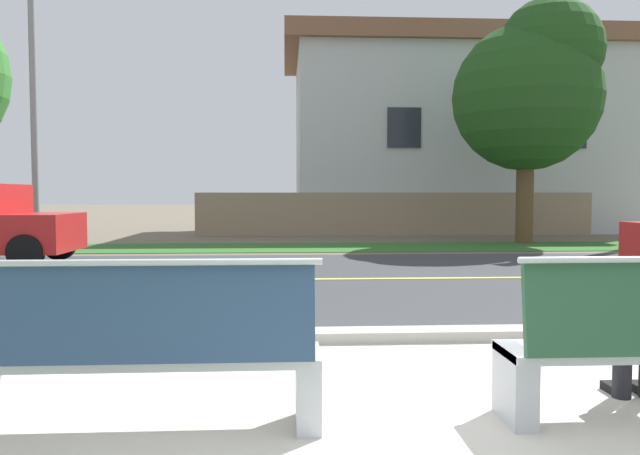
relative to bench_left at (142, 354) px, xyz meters
name	(u,v)px	position (x,y,z in m)	size (l,w,h in m)	color
ground_plane	(326,268)	(1.54, 7.80, -0.46)	(140.00, 140.00, 0.00)	#665B4C
sidewalk_pavement	(408,417)	(1.54, 0.20, -0.46)	(44.00, 3.60, 0.01)	beige
curb_edge	(366,336)	(1.54, 2.15, -0.41)	(44.00, 0.30, 0.11)	#ADA89E
street_asphalt	(332,279)	(1.54, 6.30, -0.46)	(52.00, 8.00, 0.01)	#383A3D
road_centre_line	(332,279)	(1.54, 6.30, -0.45)	(48.00, 0.14, 0.01)	#E0CC4C
far_verge_grass	(314,247)	(1.54, 12.19, -0.46)	(48.00, 2.80, 0.02)	#2D6026
bench_left	(142,354)	(0.00, 0.00, 0.00)	(2.00, 0.48, 1.01)	silver
streetlamp	(36,63)	(-5.15, 11.98, 4.02)	(0.24, 2.10, 7.93)	gray
shade_tree_left	(532,86)	(7.48, 13.17, 3.80)	(3.97, 3.97, 6.56)	brown
garden_wall	(396,214)	(4.43, 16.75, 0.24)	(13.00, 0.36, 1.40)	gray
house_across_street	(460,136)	(7.45, 19.95, 3.07)	(13.30, 6.91, 6.98)	#B7BCC1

